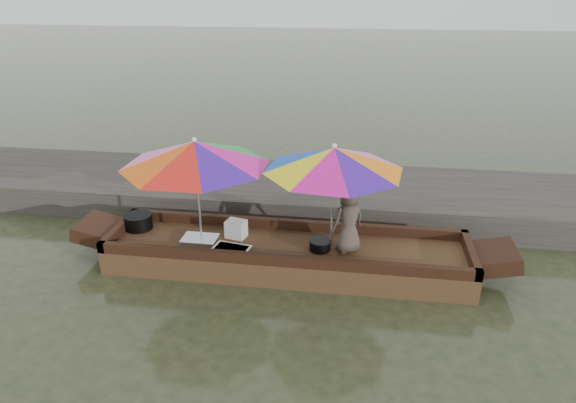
# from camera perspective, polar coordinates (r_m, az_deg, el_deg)

# --- Properties ---
(water) EXTENTS (80.00, 80.00, 0.00)m
(water) POSITION_cam_1_polar(r_m,az_deg,el_deg) (7.55, -0.11, -7.28)
(water) COLOR #272F1A
(water) RESTS_ON ground
(dock) EXTENTS (22.00, 2.20, 0.50)m
(dock) POSITION_cam_1_polar(r_m,az_deg,el_deg) (9.39, 1.87, 0.85)
(dock) COLOR #2D2B26
(dock) RESTS_ON ground
(boat_hull) EXTENTS (5.17, 1.20, 0.35)m
(boat_hull) POSITION_cam_1_polar(r_m,az_deg,el_deg) (7.46, -0.11, -6.13)
(boat_hull) COLOR #3B2418
(boat_hull) RESTS_ON water
(cooking_pot) EXTENTS (0.42, 0.42, 0.22)m
(cooking_pot) POSITION_cam_1_polar(r_m,az_deg,el_deg) (8.16, -16.30, -2.15)
(cooking_pot) COLOR black
(cooking_pot) RESTS_ON boat_hull
(tray_crayfish) EXTENTS (0.57, 0.44, 0.09)m
(tray_crayfish) POSITION_cam_1_polar(r_m,az_deg,el_deg) (7.18, -6.38, -5.52)
(tray_crayfish) COLOR silver
(tray_crayfish) RESTS_ON boat_hull
(tray_scallop) EXTENTS (0.51, 0.36, 0.06)m
(tray_scallop) POSITION_cam_1_polar(r_m,az_deg,el_deg) (7.59, -9.75, -4.18)
(tray_scallop) COLOR silver
(tray_scallop) RESTS_ON boat_hull
(charcoal_grill) EXTENTS (0.30, 0.30, 0.14)m
(charcoal_grill) POSITION_cam_1_polar(r_m,az_deg,el_deg) (7.26, 3.57, -4.86)
(charcoal_grill) COLOR black
(charcoal_grill) RESTS_ON boat_hull
(supply_bag) EXTENTS (0.32, 0.28, 0.26)m
(supply_bag) POSITION_cam_1_polar(r_m,az_deg,el_deg) (7.60, -5.79, -3.05)
(supply_bag) COLOR silver
(supply_bag) RESTS_ON boat_hull
(vendor) EXTENTS (0.57, 0.53, 0.97)m
(vendor) POSITION_cam_1_polar(r_m,az_deg,el_deg) (7.08, 6.75, -2.00)
(vendor) COLOR #493E36
(vendor) RESTS_ON boat_hull
(umbrella_bow) EXTENTS (2.69, 2.69, 1.55)m
(umbrella_bow) POSITION_cam_1_polar(r_m,az_deg,el_deg) (7.32, -9.98, 1.17)
(umbrella_bow) COLOR green
(umbrella_bow) RESTS_ON boat_hull
(umbrella_stern) EXTENTS (2.33, 2.33, 1.55)m
(umbrella_stern) POSITION_cam_1_polar(r_m,az_deg,el_deg) (6.98, 4.95, 0.32)
(umbrella_stern) COLOR pink
(umbrella_stern) RESTS_ON boat_hull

